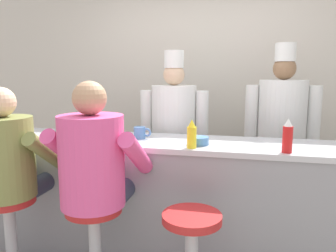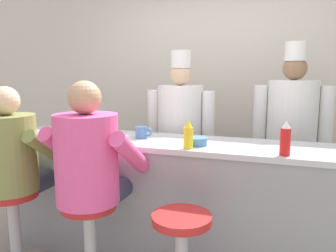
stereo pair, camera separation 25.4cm
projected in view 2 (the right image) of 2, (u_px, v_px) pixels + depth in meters
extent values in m
cube|color=beige|center=(214.00, 86.00, 3.89)|extent=(10.00, 0.06, 2.70)
cube|color=gray|center=(176.00, 202.00, 2.65)|extent=(2.95, 0.58, 0.93)
cube|color=#BCBCC1|center=(176.00, 143.00, 2.57)|extent=(3.02, 0.60, 0.04)
cylinder|color=red|center=(285.00, 142.00, 2.10)|extent=(0.07, 0.07, 0.18)
cone|color=white|center=(286.00, 124.00, 2.08)|extent=(0.05, 0.05, 0.05)
cylinder|color=yellow|center=(188.00, 138.00, 2.30)|extent=(0.07, 0.07, 0.15)
cone|color=yellow|center=(188.00, 124.00, 2.28)|extent=(0.05, 0.05, 0.05)
cylinder|color=white|center=(65.00, 136.00, 2.71)|extent=(0.24, 0.24, 0.02)
ellipsoid|color=#E0BC60|center=(65.00, 134.00, 2.71)|extent=(0.11, 0.08, 0.03)
cylinder|color=#4C7FB7|center=(197.00, 141.00, 2.41)|extent=(0.15, 0.15, 0.06)
cylinder|color=#4C7AB2|center=(141.00, 132.00, 2.68)|extent=(0.09, 0.09, 0.10)
torus|color=#4C7AB2|center=(148.00, 132.00, 2.66)|extent=(0.07, 0.02, 0.07)
cylinder|color=#B2B5BA|center=(15.00, 231.00, 2.46)|extent=(0.08, 0.08, 0.60)
cylinder|color=red|center=(12.00, 194.00, 2.41)|extent=(0.37, 0.37, 0.05)
cylinder|color=#33384C|center=(21.00, 179.00, 2.62)|extent=(0.15, 0.40, 0.15)
cylinder|color=#33384C|center=(41.00, 182.00, 2.56)|extent=(0.15, 0.40, 0.15)
cylinder|color=olive|center=(9.00, 153.00, 2.36)|extent=(0.40, 0.40, 0.56)
cylinder|color=olive|center=(47.00, 149.00, 2.38)|extent=(0.10, 0.43, 0.34)
sphere|color=#DBB28E|center=(5.00, 101.00, 2.30)|extent=(0.20, 0.20, 0.20)
cylinder|color=#B2B5BA|center=(90.00, 246.00, 2.25)|extent=(0.08, 0.08, 0.60)
cylinder|color=red|center=(89.00, 205.00, 2.20)|extent=(0.37, 0.37, 0.05)
cylinder|color=#33384C|center=(92.00, 188.00, 2.43)|extent=(0.16, 0.42, 0.16)
cylinder|color=#33384C|center=(117.00, 191.00, 2.36)|extent=(0.16, 0.42, 0.16)
cylinder|color=#E54C8C|center=(87.00, 159.00, 2.15)|extent=(0.42, 0.42, 0.59)
cylinder|color=#E54C8C|center=(64.00, 148.00, 2.34)|extent=(0.11, 0.45, 0.36)
cylinder|color=#E54C8C|center=(131.00, 154.00, 2.17)|extent=(0.11, 0.45, 0.36)
sphere|color=tan|center=(84.00, 97.00, 2.09)|extent=(0.22, 0.22, 0.22)
cylinder|color=red|center=(182.00, 219.00, 1.99)|extent=(0.37, 0.37, 0.05)
cube|color=#232328|center=(180.00, 185.00, 3.25)|extent=(0.33, 0.18, 0.79)
cube|color=white|center=(178.00, 171.00, 3.18)|extent=(0.30, 0.02, 0.47)
cylinder|color=white|center=(180.00, 116.00, 3.14)|extent=(0.43, 0.43, 0.59)
sphere|color=#DBB28E|center=(181.00, 75.00, 3.08)|extent=(0.20, 0.20, 0.20)
cylinder|color=white|center=(181.00, 59.00, 3.06)|extent=(0.18, 0.18, 0.16)
cylinder|color=white|center=(154.00, 116.00, 3.23)|extent=(0.12, 0.12, 0.50)
cylinder|color=white|center=(208.00, 118.00, 3.06)|extent=(0.12, 0.12, 0.50)
cube|color=#232328|center=(288.00, 189.00, 3.11)|extent=(0.34, 0.19, 0.82)
cube|color=white|center=(289.00, 173.00, 3.04)|extent=(0.31, 0.02, 0.49)
cylinder|color=white|center=(292.00, 114.00, 3.00)|extent=(0.44, 0.44, 0.61)
sphere|color=#8C6647|center=(295.00, 68.00, 2.94)|extent=(0.21, 0.21, 0.21)
cylinder|color=white|center=(296.00, 51.00, 2.91)|extent=(0.19, 0.19, 0.17)
cylinder|color=white|center=(260.00, 113.00, 3.09)|extent=(0.12, 0.12, 0.52)
cylinder|color=white|center=(326.00, 115.00, 2.91)|extent=(0.12, 0.12, 0.52)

